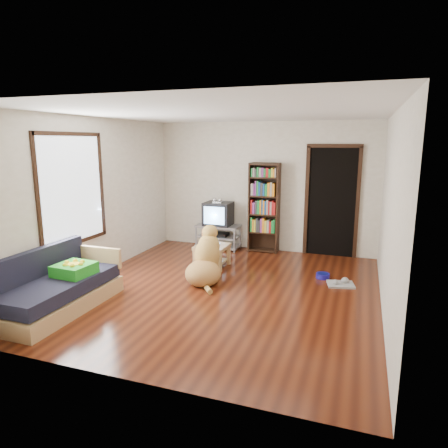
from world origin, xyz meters
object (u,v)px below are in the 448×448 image
(dog_bowl, at_px, (323,276))
(dog, at_px, (206,261))
(crt_tv, at_px, (219,213))
(sofa, at_px, (57,290))
(grey_rag, at_px, (341,284))
(laptop, at_px, (211,245))
(coffee_table, at_px, (212,251))
(green_cushion, at_px, (74,269))
(bookshelf, at_px, (264,203))
(tv_stand, at_px, (218,236))

(dog_bowl, height_order, dog, dog)
(crt_tv, height_order, sofa, crt_tv)
(dog, bearing_deg, grey_rag, 13.42)
(laptop, relative_size, crt_tv, 0.50)
(coffee_table, height_order, dog, dog)
(green_cushion, xyz_separation_m, bookshelf, (1.80, 3.51, 0.50))
(dog_bowl, height_order, bookshelf, bookshelf)
(dog_bowl, bearing_deg, dog, -157.22)
(crt_tv, height_order, bookshelf, bookshelf)
(grey_rag, bearing_deg, coffee_table, 174.16)
(dog, bearing_deg, coffee_table, 103.35)
(crt_tv, height_order, dog, crt_tv)
(bookshelf, relative_size, coffee_table, 3.27)
(dog_bowl, relative_size, tv_stand, 0.24)
(laptop, distance_m, dog_bowl, 1.98)
(green_cushion, bearing_deg, sofa, -115.98)
(tv_stand, xyz_separation_m, dog, (0.50, -1.95, 0.06))
(laptop, bearing_deg, tv_stand, 91.33)
(coffee_table, bearing_deg, tv_stand, 105.04)
(bookshelf, bearing_deg, dog_bowl, -44.44)
(laptop, xyz_separation_m, coffee_table, (0.00, 0.03, -0.13))
(laptop, height_order, coffee_table, laptop)
(bookshelf, bearing_deg, green_cushion, -117.18)
(green_cushion, height_order, coffee_table, green_cushion)
(green_cushion, relative_size, dog, 0.43)
(crt_tv, xyz_separation_m, coffee_table, (0.33, -1.25, -0.46))
(tv_stand, xyz_separation_m, coffee_table, (0.33, -1.23, 0.01))
(bookshelf, distance_m, sofa, 4.26)
(green_cushion, distance_m, dog_bowl, 3.85)
(bookshelf, relative_size, dog, 1.67)
(crt_tv, height_order, coffee_table, crt_tv)
(grey_rag, height_order, sofa, sofa)
(tv_stand, distance_m, sofa, 3.76)
(dog, bearing_deg, crt_tv, 104.26)
(green_cushion, distance_m, bookshelf, 3.97)
(dog_bowl, bearing_deg, crt_tv, 151.65)
(grey_rag, xyz_separation_m, tv_stand, (-2.57, 1.46, 0.25))
(green_cushion, distance_m, sofa, 0.35)
(tv_stand, xyz_separation_m, crt_tv, (0.00, 0.02, 0.47))
(grey_rag, distance_m, sofa, 4.17)
(green_cushion, height_order, dog_bowl, green_cushion)
(dog_bowl, distance_m, crt_tv, 2.68)
(laptop, bearing_deg, green_cushion, -132.04)
(laptop, height_order, grey_rag, laptop)
(green_cushion, bearing_deg, tv_stand, 79.55)
(laptop, distance_m, sofa, 2.71)
(tv_stand, height_order, crt_tv, crt_tv)
(crt_tv, relative_size, dog, 0.54)
(sofa, height_order, coffee_table, sofa)
(laptop, relative_size, coffee_table, 0.53)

